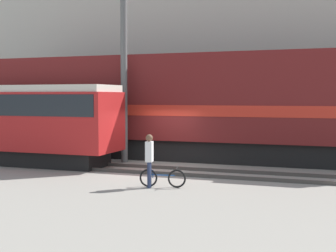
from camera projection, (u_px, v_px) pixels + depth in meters
The scene contains 9 objects.
ground_plane at pixel (159, 168), 20.00m from camera, with size 120.00×120.00×0.00m, color gray.
track_near at pixel (150, 170), 19.04m from camera, with size 60.00×1.50×0.14m.
track_far at pixel (182, 157), 22.90m from camera, with size 60.00×1.50×0.14m.
building_backdrop at pixel (220, 50), 30.05m from camera, with size 46.57×6.00×12.10m.
freight_locomotive at pixel (176, 105), 22.83m from camera, with size 21.88×3.04×5.61m.
streetcar at pixel (14, 119), 21.14m from camera, with size 9.87×2.54×3.53m.
bicycle at pixel (163, 178), 15.67m from camera, with size 1.56×0.49×0.68m.
person at pixel (149, 155), 15.54m from camera, with size 0.28×0.39×1.79m.
utility_pole_left at pixel (124, 68), 21.41m from camera, with size 0.30×0.30×8.69m.
Camera 1 is at (7.03, -18.57, 3.05)m, focal length 50.00 mm.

